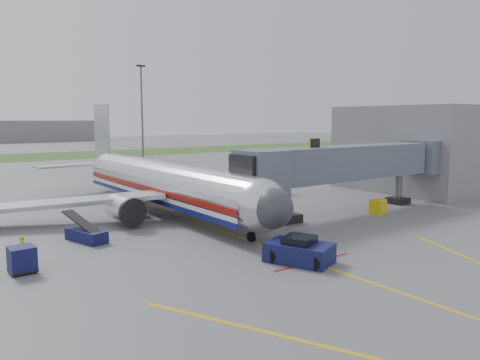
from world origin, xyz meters
TOP-DOWN VIEW (x-y plane):
  - ground at (0.00, 0.00)m, footprint 400.00×400.00m
  - grass_strip at (0.00, 90.00)m, footprint 300.00×25.00m
  - apron_markings at (0.00, -7.40)m, footprint 21.52×50.00m
  - airliner at (0.00, 15.25)m, footprint 32.10×35.67m
  - jet_bridge at (12.86, 5.00)m, footprint 25.30×4.00m
  - terminal at (30.00, 10.00)m, footprint 10.00×16.00m
  - light_mast_right at (25.00, 75.00)m, footprint 2.00×0.44m
  - pushback_tug at (-0.61, -3.50)m, footprint 3.63×4.42m
  - baggage_cart_a at (-3.00, 15.27)m, footprint 1.84×1.84m
  - baggage_cart_c at (-14.39, 4.11)m, footprint 1.42×1.42m
  - belt_loader at (-9.34, 8.78)m, footprint 2.18×4.14m
  - ground_power_cart at (15.22, 3.00)m, footprint 1.79×1.41m
  - ramp_worker at (-14.01, 5.67)m, footprint 0.69×0.76m

SIDE VIEW (x-z plane):
  - ground at x=0.00m, z-range 0.00..0.00m
  - apron_markings at x=0.00m, z-range 0.00..0.01m
  - grass_strip at x=0.00m, z-range 0.00..0.01m
  - belt_loader at x=-9.34m, z-range -0.49..1.46m
  - ground_power_cart at x=15.22m, z-range -0.01..1.25m
  - pushback_tug at x=-0.61m, z-range -0.13..1.46m
  - baggage_cart_c at x=-14.39m, z-range 0.01..1.50m
  - baggage_cart_a at x=-3.00m, z-range 0.02..1.64m
  - ramp_worker at x=-14.01m, z-range 0.00..1.74m
  - airliner at x=0.00m, z-range -2.48..7.77m
  - jet_bridge at x=12.86m, z-range 1.02..7.92m
  - terminal at x=30.00m, z-range 0.00..10.00m
  - light_mast_right at x=25.00m, z-range 0.58..20.98m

